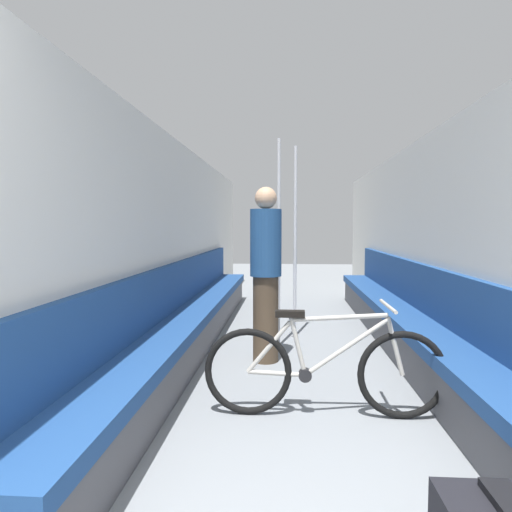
{
  "coord_description": "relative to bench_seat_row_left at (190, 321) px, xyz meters",
  "views": [
    {
      "loc": [
        -0.1,
        -0.55,
        1.31
      ],
      "look_at": [
        -0.38,
        3.45,
        1.05
      ],
      "focal_mm": 32.0,
      "sensor_mm": 36.0,
      "label": 1
    }
  ],
  "objects": [
    {
      "name": "wall_left",
      "position": [
        -0.24,
        -0.2,
        0.82
      ],
      "size": [
        0.1,
        11.13,
        2.25
      ],
      "primitive_type": "cube",
      "color": "silver",
      "rests_on": "ground"
    },
    {
      "name": "wall_right",
      "position": [
        2.5,
        -0.2,
        0.82
      ],
      "size": [
        0.1,
        11.13,
        2.25
      ],
      "primitive_type": "cube",
      "color": "silver",
      "rests_on": "ground"
    },
    {
      "name": "bench_seat_row_left",
      "position": [
        0.0,
        0.0,
        0.0
      ],
      "size": [
        0.44,
        6.71,
        0.92
      ],
      "color": "#4C4C51",
      "rests_on": "ground"
    },
    {
      "name": "bench_seat_row_right",
      "position": [
        2.26,
        0.0,
        0.0
      ],
      "size": [
        0.44,
        6.71,
        0.92
      ],
      "color": "#4C4C51",
      "rests_on": "ground"
    },
    {
      "name": "bicycle",
      "position": [
        1.28,
        -1.63,
        0.03
      ],
      "size": [
        1.66,
        0.46,
        0.79
      ],
      "rotation": [
        0.0,
        0.0,
        0.1
      ],
      "color": "black",
      "rests_on": "ground"
    },
    {
      "name": "grab_pole_near",
      "position": [
        0.93,
        0.18,
        0.79
      ],
      "size": [
        0.08,
        0.08,
        2.23
      ],
      "color": "gray",
      "rests_on": "ground"
    },
    {
      "name": "grab_pole_far",
      "position": [
        1.12,
        0.63,
        0.79
      ],
      "size": [
        0.08,
        0.08,
        2.23
      ],
      "color": "gray",
      "rests_on": "ground"
    },
    {
      "name": "passenger_standing",
      "position": [
        0.82,
        -0.37,
        0.57
      ],
      "size": [
        0.3,
        0.3,
        1.68
      ],
      "rotation": [
        0.0,
        0.0,
        1.09
      ],
      "color": "#473828",
      "rests_on": "ground"
    }
  ]
}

